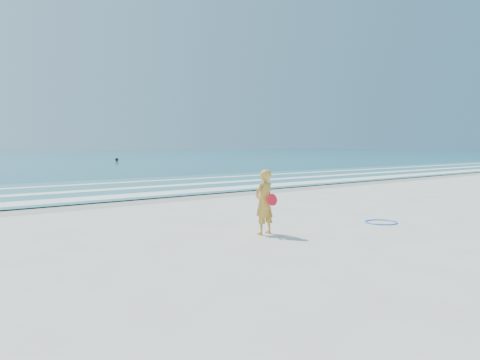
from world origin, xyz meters
TOP-DOWN VIEW (x-y plane):
  - ground at (0.00, 0.00)m, footprint 400.00×400.00m
  - wet_sand at (0.00, 9.00)m, footprint 400.00×2.40m
  - shallow at (0.00, 14.00)m, footprint 400.00×10.00m
  - foam_near at (0.00, 10.30)m, footprint 400.00×1.40m
  - foam_mid at (0.00, 13.20)m, footprint 400.00×0.90m
  - foam_far at (0.00, 16.50)m, footprint 400.00×0.60m
  - hoop at (1.90, 0.58)m, footprint 1.06×1.06m
  - buoy at (16.24, 48.17)m, footprint 0.42×0.42m
  - woman at (-1.51, 1.32)m, footprint 0.57×0.43m

SIDE VIEW (x-z plane):
  - ground at x=0.00m, z-range 0.00..0.00m
  - wet_sand at x=0.00m, z-range 0.00..0.00m
  - hoop at x=1.90m, z-range 0.00..0.03m
  - shallow at x=0.00m, z-range 0.04..0.05m
  - foam_near at x=0.00m, z-range 0.05..0.06m
  - foam_mid at x=0.00m, z-range 0.05..0.06m
  - foam_far at x=0.00m, z-range 0.05..0.06m
  - buoy at x=16.24m, z-range 0.04..0.46m
  - woman at x=-1.51m, z-range 0.00..1.46m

